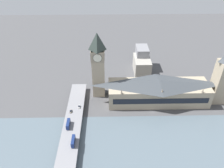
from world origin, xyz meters
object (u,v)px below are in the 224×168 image
car_northbound_lead (71,111)px  car_northbound_mid (79,107)px  double_decker_bus_mid (68,124)px  double_decker_bus_lead (73,141)px  victoria_tower (223,79)px  parliament_hall (158,91)px  road_bridge (70,138)px  clock_tower (98,64)px

car_northbound_lead → car_northbound_mid: size_ratio=0.97×
double_decker_bus_mid → car_northbound_lead: (17.93, 0.37, -1.87)m
double_decker_bus_mid → car_northbound_lead: 18.03m
double_decker_bus_lead → victoria_tower: bearing=-67.1°
double_decker_bus_lead → car_northbound_lead: size_ratio=2.42×
victoria_tower → car_northbound_mid: victoria_tower is taller
parliament_hall → victoria_tower: bearing=-89.9°
double_decker_bus_mid → road_bridge: bearing=-167.1°
victoria_tower → double_decker_bus_lead: victoria_tower is taller
car_northbound_lead → car_northbound_mid: (6.26, -7.09, -0.02)m
double_decker_bus_mid → car_northbound_mid: size_ratio=2.34×
double_decker_bus_lead → double_decker_bus_mid: bearing=19.3°
parliament_hall → car_northbound_lead: 87.95m
parliament_hall → car_northbound_mid: bearing=101.5°
parliament_hall → double_decker_bus_lead: parliament_hall is taller
parliament_hall → road_bridge: size_ratio=0.66×
clock_tower → double_decker_bus_lead: size_ratio=6.66×
parliament_hall → double_decker_bus_lead: size_ratio=9.60×
parliament_hall → road_bridge: bearing=122.9°
victoria_tower → double_decker_bus_lead: (-58.89, 139.48, -17.09)m
road_bridge → car_northbound_lead: 30.97m
double_decker_bus_lead → car_northbound_mid: size_ratio=2.35×
double_decker_bus_mid → car_northbound_lead: bearing=1.2°
clock_tower → car_northbound_lead: clock_tower is taller
clock_tower → double_decker_bus_lead: clock_tower is taller
road_bridge → car_northbound_lead: bearing=6.1°
road_bridge → double_decker_bus_lead: 8.07m
victoria_tower → road_bridge: size_ratio=0.37×
clock_tower → victoria_tower: bearing=-96.1°
road_bridge → double_decker_bus_lead: double_decker_bus_lead is taller
double_decker_bus_mid → car_northbound_mid: (24.19, -6.71, -1.89)m
double_decker_bus_mid → car_northbound_lead: double_decker_bus_mid is taller
parliament_hall → victoria_tower: victoria_tower is taller
road_bridge → car_northbound_mid: (37.00, -3.78, 1.82)m
parliament_hall → double_decker_bus_mid: bearing=115.3°
road_bridge → double_decker_bus_mid: size_ratio=14.59×
car_northbound_lead → car_northbound_mid: bearing=-48.5°
clock_tower → car_northbound_lead: 52.55m
road_bridge → car_northbound_mid: 37.24m
double_decker_bus_lead → car_northbound_lead: 37.51m
car_northbound_lead → road_bridge: bearing=-173.9°
parliament_hall → car_northbound_mid: size_ratio=22.52×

